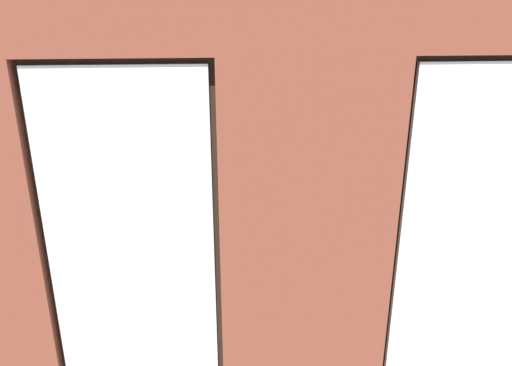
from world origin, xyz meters
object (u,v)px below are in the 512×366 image
at_px(remote_silver, 246,234).
at_px(papasan_chair, 210,178).
at_px(table_plant_small, 236,222).
at_px(potted_plant_foreground_right, 72,156).
at_px(potted_plant_between_couches, 413,335).
at_px(potted_plant_near_tv, 4,264).
at_px(coffee_table, 236,235).
at_px(candle_jar, 196,232).
at_px(couch_left, 497,250).
at_px(cup_ceramic, 271,221).

xyz_separation_m(remote_silver, papasan_chair, (0.43, -1.86, 0.03)).
height_order(table_plant_small, potted_plant_foreground_right, potted_plant_foreground_right).
xyz_separation_m(papasan_chair, potted_plant_between_couches, (-1.58, 3.95, 0.10)).
height_order(papasan_chair, potted_plant_between_couches, potted_plant_between_couches).
height_order(papasan_chair, potted_plant_foreground_right, potted_plant_foreground_right).
xyz_separation_m(potted_plant_near_tv, potted_plant_foreground_right, (0.25, -3.22, 0.02)).
relative_size(coffee_table, table_plant_small, 7.27).
distance_m(candle_jar, table_plant_small, 0.47).
distance_m(couch_left, table_plant_small, 2.95).
distance_m(papasan_chair, potted_plant_foreground_right, 2.10).
relative_size(coffee_table, papasan_chair, 1.28).
distance_m(table_plant_small, potted_plant_between_couches, 2.54).
bearing_deg(candle_jar, coffee_table, -166.93).
bearing_deg(candle_jar, table_plant_small, -166.93).
bearing_deg(remote_silver, couch_left, 81.90).
distance_m(cup_ceramic, potted_plant_near_tv, 2.86).
relative_size(remote_silver, potted_plant_foreground_right, 0.15).
height_order(cup_ceramic, potted_plant_near_tv, potted_plant_near_tv).
xyz_separation_m(table_plant_small, remote_silver, (-0.11, 0.11, -0.10)).
distance_m(remote_silver, potted_plant_near_tv, 2.49).
bearing_deg(potted_plant_between_couches, coffee_table, -60.04).
bearing_deg(candle_jar, potted_plant_foreground_right, -48.46).
bearing_deg(coffee_table, table_plant_small, 165.96).
relative_size(papasan_chair, potted_plant_near_tv, 0.90).
height_order(cup_ceramic, candle_jar, candle_jar).
relative_size(cup_ceramic, potted_plant_between_couches, 0.10).
xyz_separation_m(table_plant_small, papasan_chair, (0.32, -1.75, -0.07)).
bearing_deg(papasan_chair, potted_plant_between_couches, 111.83).
bearing_deg(potted_plant_near_tv, candle_jar, -147.50).
xyz_separation_m(couch_left, candle_jar, (3.35, -0.42, 0.15)).
xyz_separation_m(cup_ceramic, table_plant_small, (0.42, 0.12, 0.06)).
bearing_deg(potted_plant_near_tv, potted_plant_foreground_right, -85.49).
bearing_deg(papasan_chair, potted_plant_near_tv, 58.28).
xyz_separation_m(couch_left, cup_ceramic, (2.47, -0.65, 0.14)).
relative_size(potted_plant_near_tv, potted_plant_foreground_right, 1.15).
bearing_deg(potted_plant_between_couches, couch_left, -134.19).
bearing_deg(couch_left, candle_jar, -101.39).
height_order(coffee_table, candle_jar, candle_jar).
xyz_separation_m(coffee_table, table_plant_small, (-0.00, 0.00, 0.16)).
distance_m(cup_ceramic, table_plant_small, 0.44).
xyz_separation_m(cup_ceramic, potted_plant_between_couches, (-0.85, 2.32, 0.09)).
height_order(table_plant_small, papasan_chair, papasan_chair).
distance_m(couch_left, cup_ceramic, 2.56).
relative_size(coffee_table, remote_silver, 8.98).
height_order(coffee_table, remote_silver, remote_silver).
bearing_deg(cup_ceramic, potted_plant_near_tv, 26.90).
xyz_separation_m(potted_plant_between_couches, potted_plant_near_tv, (3.38, -1.03, 0.17)).
xyz_separation_m(candle_jar, papasan_chair, (-0.14, -1.86, -0.02)).
height_order(potted_plant_between_couches, potted_plant_foreground_right, potted_plant_foreground_right).
height_order(couch_left, papasan_chair, couch_left).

